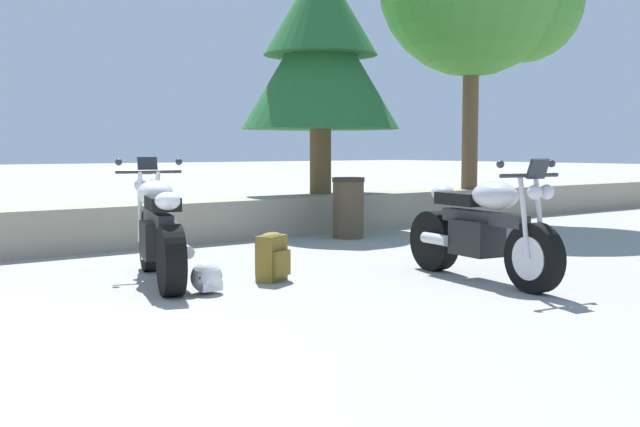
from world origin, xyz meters
name	(u,v)px	position (x,y,z in m)	size (l,w,h in m)	color
motorcycle_white_near_left	(159,231)	(2.90, 2.10, 0.49)	(0.90, 2.01, 1.18)	black
motorcycle_silver_centre	(482,231)	(5.37, 0.28, 0.49)	(0.67, 2.06, 1.18)	black
rider_backpack	(272,256)	(3.77, 1.48, 0.24)	(0.35, 0.33, 0.47)	brown
rider_helmet	(207,278)	(2.98, 1.32, 0.14)	(0.28, 0.28, 0.28)	silver
pine_tree_mid_right	(320,48)	(7.10, 5.10, 2.84)	(2.49, 2.49, 3.68)	brown
trash_bin	(348,208)	(6.59, 3.78, 0.43)	(0.46, 0.46, 0.86)	brown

